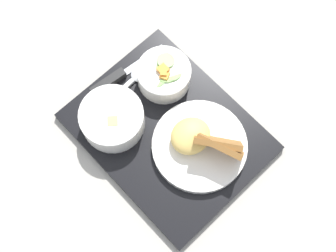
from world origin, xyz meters
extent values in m
plane|color=#ADA89E|center=(0.00, 0.00, 0.00)|extent=(4.00, 4.00, 0.00)
cube|color=black|center=(0.00, 0.00, 0.01)|extent=(0.40, 0.33, 0.02)
cylinder|color=white|center=(-0.09, 0.06, 0.04)|extent=(0.11, 0.11, 0.05)
torus|color=white|center=(-0.09, 0.06, 0.06)|extent=(0.11, 0.11, 0.01)
cylinder|color=#8EBC6B|center=(-0.08, 0.07, 0.06)|extent=(0.06, 0.06, 0.02)
cylinder|color=#8EBC6B|center=(-0.11, 0.07, 0.06)|extent=(0.06, 0.06, 0.01)
cylinder|color=#8EBC6B|center=(-0.09, 0.04, 0.06)|extent=(0.05, 0.05, 0.02)
cylinder|color=#8EBC6B|center=(-0.08, 0.07, 0.06)|extent=(0.06, 0.06, 0.01)
cylinder|color=#8EBC6B|center=(-0.08, 0.06, 0.06)|extent=(0.05, 0.05, 0.02)
cylinder|color=#8EBC6B|center=(-0.11, 0.08, 0.07)|extent=(0.05, 0.05, 0.01)
cube|color=orange|center=(-0.09, 0.06, 0.07)|extent=(0.02, 0.02, 0.01)
cube|color=orange|center=(-0.09, 0.06, 0.07)|extent=(0.02, 0.02, 0.02)
cube|color=orange|center=(-0.08, 0.06, 0.07)|extent=(0.02, 0.02, 0.01)
cylinder|color=white|center=(-0.08, -0.08, 0.04)|extent=(0.13, 0.13, 0.05)
torus|color=white|center=(-0.08, -0.08, 0.07)|extent=(0.13, 0.13, 0.01)
cylinder|color=#939E56|center=(-0.08, -0.08, 0.05)|extent=(0.11, 0.11, 0.04)
cube|color=#B2C170|center=(-0.07, -0.08, 0.06)|extent=(0.03, 0.03, 0.01)
cylinder|color=white|center=(0.07, 0.03, 0.03)|extent=(0.19, 0.19, 0.02)
ellipsoid|color=#EFC666|center=(0.04, 0.02, 0.05)|extent=(0.08, 0.08, 0.04)
cube|color=#93602D|center=(0.09, 0.05, 0.06)|extent=(0.10, 0.10, 0.09)
cube|color=#93602D|center=(0.10, 0.05, 0.05)|extent=(0.10, 0.08, 0.09)
cube|color=silver|center=(-0.16, 0.06, 0.02)|extent=(0.02, 0.10, 0.00)
cube|color=black|center=(-0.16, -0.03, 0.03)|extent=(0.02, 0.08, 0.02)
ellipsoid|color=silver|center=(-0.14, 0.03, 0.02)|extent=(0.04, 0.05, 0.01)
cube|color=silver|center=(-0.13, -0.04, 0.02)|extent=(0.02, 0.10, 0.01)
camera|label=1|loc=(0.24, -0.18, 0.92)|focal=50.00mm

